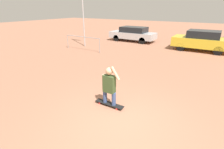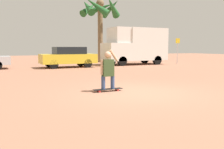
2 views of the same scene
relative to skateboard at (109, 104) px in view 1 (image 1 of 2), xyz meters
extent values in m
plane|color=#A36B51|center=(0.82, -0.64, -0.07)|extent=(80.00, 80.00, 0.00)
cube|color=black|center=(0.00, 0.00, 0.01)|extent=(1.06, 0.22, 0.02)
cylinder|color=red|center=(-0.35, -0.09, -0.04)|extent=(0.07, 0.03, 0.07)
cylinder|color=red|center=(-0.35, 0.09, -0.04)|extent=(0.07, 0.03, 0.07)
cylinder|color=red|center=(0.35, -0.09, -0.04)|extent=(0.07, 0.03, 0.07)
cylinder|color=red|center=(0.35, 0.09, -0.04)|extent=(0.07, 0.03, 0.07)
cylinder|color=#384C7A|center=(-0.18, 0.00, 0.24)|extent=(0.14, 0.14, 0.45)
cylinder|color=#384C7A|center=(0.18, 0.00, 0.24)|extent=(0.14, 0.14, 0.45)
cube|color=#384C28|center=(0.00, 0.00, 0.75)|extent=(0.39, 0.22, 0.58)
sphere|color=tan|center=(0.00, 0.00, 1.20)|extent=(0.24, 0.24, 0.24)
cylinder|color=tan|center=(-0.23, 0.00, 0.78)|extent=(0.09, 0.09, 0.52)
cylinder|color=tan|center=(0.23, 0.00, 1.17)|extent=(0.34, 0.09, 0.43)
cylinder|color=black|center=(0.27, 9.77, 0.24)|extent=(0.63, 0.22, 0.63)
cylinder|color=black|center=(0.27, 11.47, 0.24)|extent=(0.63, 0.22, 0.63)
cylinder|color=black|center=(2.80, 9.77, 0.24)|extent=(0.63, 0.22, 0.63)
cylinder|color=black|center=(2.80, 11.47, 0.24)|extent=(0.63, 0.22, 0.63)
cube|color=gold|center=(1.54, 10.62, 0.59)|extent=(4.07, 1.92, 0.69)
cube|color=black|center=(1.64, 10.62, 1.20)|extent=(2.24, 1.69, 0.53)
cylinder|color=black|center=(-6.08, 10.72, 0.23)|extent=(0.61, 0.22, 0.61)
cylinder|color=black|center=(-6.08, 12.28, 0.23)|extent=(0.61, 0.22, 0.61)
cylinder|color=black|center=(-3.32, 10.72, 0.23)|extent=(0.61, 0.22, 0.61)
cylinder|color=black|center=(-3.32, 12.28, 0.23)|extent=(0.61, 0.22, 0.61)
cube|color=#BCBCC1|center=(-4.70, 11.50, 0.52)|extent=(4.45, 1.78, 0.59)
cube|color=black|center=(-4.59, 11.50, 1.07)|extent=(2.45, 1.56, 0.51)
cylinder|color=#B7B7BC|center=(-7.17, 7.18, 3.16)|extent=(0.09, 0.09, 6.46)
cylinder|color=#99999E|center=(-6.25, 5.86, 0.98)|extent=(3.23, 0.05, 0.05)
cylinder|color=#99999E|center=(-7.86, 5.86, 0.45)|extent=(0.04, 0.04, 1.05)
cylinder|color=#99999E|center=(-4.63, 5.86, 0.45)|extent=(0.04, 0.04, 1.05)
camera|label=1|loc=(2.85, -4.38, 3.10)|focal=28.00mm
camera|label=2|loc=(-3.56, -7.79, 1.47)|focal=40.00mm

